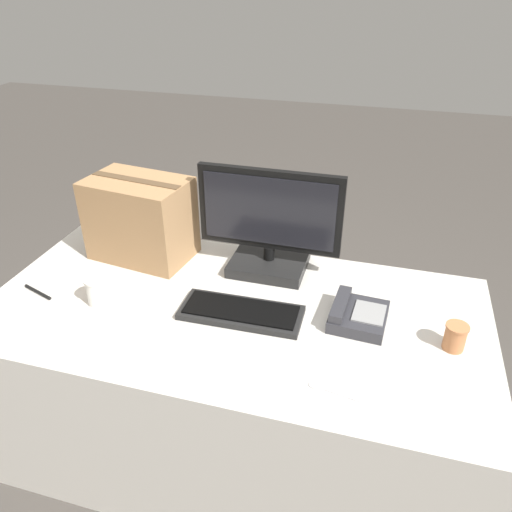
# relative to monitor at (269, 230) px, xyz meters

# --- Properties ---
(ground_plane) EXTENTS (12.00, 12.00, 0.00)m
(ground_plane) POSITION_rel_monitor_xyz_m (-0.05, -0.30, -0.89)
(ground_plane) COLOR #47423D
(office_desk) EXTENTS (1.80, 0.90, 0.71)m
(office_desk) POSITION_rel_monitor_xyz_m (-0.05, -0.30, -0.53)
(office_desk) COLOR beige
(office_desk) RESTS_ON ground_plane
(monitor) EXTENTS (0.56, 0.25, 0.42)m
(monitor) POSITION_rel_monitor_xyz_m (0.00, 0.00, 0.00)
(monitor) COLOR black
(monitor) RESTS_ON office_desk
(keyboard) EXTENTS (0.43, 0.18, 0.03)m
(keyboard) POSITION_rel_monitor_xyz_m (-0.01, -0.33, -0.16)
(keyboard) COLOR black
(keyboard) RESTS_ON office_desk
(desk_phone) EXTENTS (0.20, 0.21, 0.07)m
(desk_phone) POSITION_rel_monitor_xyz_m (0.38, -0.25, -0.15)
(desk_phone) COLOR #2D2D33
(desk_phone) RESTS_ON office_desk
(paper_cup_left) EXTENTS (0.08, 0.08, 0.10)m
(paper_cup_left) POSITION_rel_monitor_xyz_m (-0.54, -0.40, -0.12)
(paper_cup_left) COLOR white
(paper_cup_left) RESTS_ON office_desk
(paper_cup_right) EXTENTS (0.07, 0.07, 0.09)m
(paper_cup_right) POSITION_rel_monitor_xyz_m (0.69, -0.31, -0.13)
(paper_cup_right) COLOR #BC7547
(paper_cup_right) RESTS_ON office_desk
(spoon) EXTENTS (0.15, 0.04, 0.00)m
(spoon) POSITION_rel_monitor_xyz_m (0.33, -0.60, -0.17)
(spoon) COLOR silver
(spoon) RESTS_ON office_desk
(cardboard_box) EXTENTS (0.43, 0.31, 0.34)m
(cardboard_box) POSITION_rel_monitor_xyz_m (-0.54, -0.04, -0.01)
(cardboard_box) COLOR #9E754C
(cardboard_box) RESTS_ON office_desk
(pen_marker) EXTENTS (0.15, 0.06, 0.01)m
(pen_marker) POSITION_rel_monitor_xyz_m (-0.79, -0.41, -0.17)
(pen_marker) COLOR black
(pen_marker) RESTS_ON office_desk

